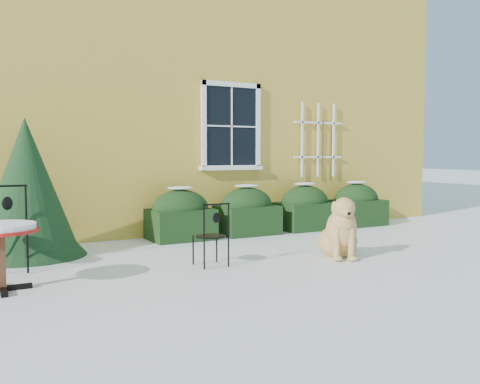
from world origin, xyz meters
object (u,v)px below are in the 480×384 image
evergreen_shrub (27,201)px  bistro_table (0,235)px  dog (340,233)px  patio_chair_near (212,235)px  patio_chair_far (8,228)px

evergreen_shrub → bistro_table: bearing=-104.9°
evergreen_shrub → dog: 4.45m
evergreen_shrub → bistro_table: (-0.51, -1.94, -0.19)m
dog → patio_chair_near: bearing=-166.4°
bistro_table → dog: bearing=-3.9°
bistro_table → patio_chair_far: size_ratio=0.73×
evergreen_shrub → patio_chair_far: evergreen_shrub is taller
evergreen_shrub → dog: (3.83, -2.24, -0.44)m
evergreen_shrub → patio_chair_near: bearing=-43.2°
bistro_table → patio_chair_far: 1.09m
evergreen_shrub → patio_chair_near: (2.00, -1.88, -0.38)m
patio_chair_far → evergreen_shrub: bearing=75.1°
dog → bistro_table: bearing=-159.1°
evergreen_shrub → patio_chair_near: 2.77m
patio_chair_near → patio_chair_far: size_ratio=0.78×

